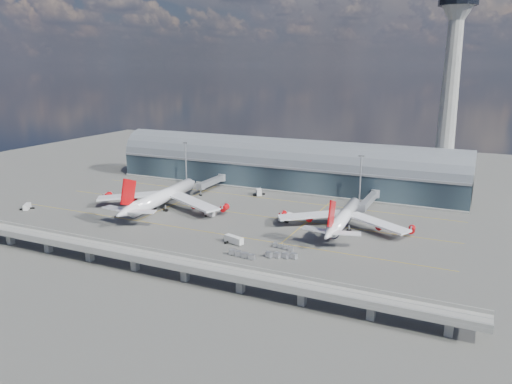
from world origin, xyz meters
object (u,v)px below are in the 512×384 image
at_px(service_truck_1, 210,214).
at_px(cargo_train_1, 281,255).
at_px(service_truck_0, 27,207).
at_px(service_truck_5, 259,192).
at_px(service_truck_3, 285,217).
at_px(airliner_left, 161,197).
at_px(control_tower, 449,99).
at_px(service_truck_4, 209,211).
at_px(floodlight_mast_left, 186,163).
at_px(floodlight_mast_right, 360,180).
at_px(service_truck_2, 234,240).
at_px(cargo_train_0, 242,255).
at_px(airliner_right, 343,218).
at_px(cargo_train_2, 283,247).

xyz_separation_m(service_truck_1, cargo_train_1, (49.08, -33.47, -0.34)).
xyz_separation_m(service_truck_0, service_truck_5, (90.21, 71.67, 0.27)).
bearing_deg(service_truck_3, airliner_left, -148.65).
bearing_deg(service_truck_3, service_truck_5, 152.54).
height_order(control_tower, service_truck_4, control_tower).
bearing_deg(floodlight_mast_left, service_truck_1, -47.47).
distance_m(service_truck_0, service_truck_5, 115.21).
height_order(floodlight_mast_right, service_truck_2, floodlight_mast_right).
xyz_separation_m(service_truck_1, service_truck_2, (26.66, -27.31, 0.22)).
bearing_deg(service_truck_1, airliner_left, 99.93).
distance_m(cargo_train_0, cargo_train_1, 14.27).
height_order(airliner_right, cargo_train_0, airliner_right).
distance_m(airliner_right, service_truck_0, 150.43).
distance_m(service_truck_2, cargo_train_1, 23.25).
relative_size(airliner_right, service_truck_1, 12.38).
bearing_deg(cargo_train_0, floodlight_mast_left, 34.29).
bearing_deg(floodlight_mast_right, service_truck_1, -141.98).
bearing_deg(floodlight_mast_left, cargo_train_2, -38.56).
xyz_separation_m(service_truck_5, cargo_train_2, (41.57, -68.85, -0.90)).
height_order(service_truck_4, service_truck_5, service_truck_5).
height_order(airliner_left, service_truck_2, airliner_left).
xyz_separation_m(service_truck_3, cargo_train_0, (1.80, -47.22, -0.70)).
bearing_deg(service_truck_0, service_truck_5, 4.72).
bearing_deg(floodlight_mast_right, floodlight_mast_left, 180.00).
distance_m(floodlight_mast_left, airliner_left, 48.77).
relative_size(airliner_right, service_truck_5, 8.42).
bearing_deg(floodlight_mast_right, service_truck_4, -145.31).
xyz_separation_m(floodlight_mast_left, cargo_train_2, (87.90, -70.07, -12.85)).
relative_size(control_tower, cargo_train_2, 11.30).
xyz_separation_m(floodlight_mast_left, service_truck_1, (41.77, -45.53, -12.28)).
relative_size(service_truck_0, service_truck_5, 0.93).
height_order(airliner_right, service_truck_2, airliner_right).
distance_m(control_tower, floodlight_mast_right, 58.76).
distance_m(service_truck_2, cargo_train_0, 14.59).
relative_size(service_truck_1, service_truck_2, 0.57).
distance_m(service_truck_2, cargo_train_2, 19.68).
xyz_separation_m(floodlight_mast_left, airliner_left, (15.03, -45.79, -7.43)).
bearing_deg(control_tower, service_truck_4, -143.81).
height_order(floodlight_mast_right, airliner_left, floodlight_mast_right).
height_order(floodlight_mast_right, cargo_train_1, floodlight_mast_right).
distance_m(airliner_left, service_truck_1, 27.17).
relative_size(control_tower, service_truck_3, 14.23).
relative_size(service_truck_2, cargo_train_0, 0.77).
height_order(airliner_left, service_truck_1, airliner_left).
distance_m(floodlight_mast_right, service_truck_5, 55.00).
distance_m(control_tower, service_truck_1, 128.94).
height_order(service_truck_3, cargo_train_2, service_truck_3).
bearing_deg(cargo_train_0, airliner_right, -36.52).
bearing_deg(service_truck_3, service_truck_1, -142.79).
bearing_deg(service_truck_3, cargo_train_1, -47.16).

